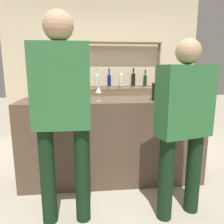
# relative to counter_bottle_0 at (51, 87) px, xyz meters

# --- Properties ---
(ground_plane) EXTENTS (16.00, 16.00, 0.00)m
(ground_plane) POSITION_rel_counter_bottle_0_xyz_m (0.71, -0.07, -1.16)
(ground_plane) COLOR #B2A893
(bar_counter) EXTENTS (2.17, 0.59, 1.02)m
(bar_counter) POSITION_rel_counter_bottle_0_xyz_m (0.71, -0.07, -0.65)
(bar_counter) COLOR brown
(bar_counter) RESTS_ON ground_plane
(back_wall) EXTENTS (3.77, 0.12, 2.80)m
(back_wall) POSITION_rel_counter_bottle_0_xyz_m (0.71, 1.82, 0.24)
(back_wall) COLOR beige
(back_wall) RESTS_ON ground_plane
(back_shelf) EXTENTS (2.25, 0.18, 1.86)m
(back_shelf) POSITION_rel_counter_bottle_0_xyz_m (0.73, 1.64, 0.06)
(back_shelf) COLOR brown
(back_shelf) RESTS_ON ground_plane
(counter_bottle_0) EXTENTS (0.08, 0.08, 0.38)m
(counter_bottle_0) POSITION_rel_counter_bottle_0_xyz_m (0.00, 0.00, 0.00)
(counter_bottle_0) COLOR #0F1956
(counter_bottle_0) RESTS_ON bar_counter
(counter_bottle_1) EXTENTS (0.08, 0.08, 0.33)m
(counter_bottle_1) POSITION_rel_counter_bottle_0_xyz_m (-0.08, 0.04, -0.02)
(counter_bottle_1) COLOR black
(counter_bottle_1) RESTS_ON bar_counter
(counter_bottle_2) EXTENTS (0.08, 0.08, 0.35)m
(counter_bottle_2) POSITION_rel_counter_bottle_0_xyz_m (0.09, -0.25, -0.01)
(counter_bottle_2) COLOR brown
(counter_bottle_2) RESTS_ON bar_counter
(wine_glass) EXTENTS (0.07, 0.07, 0.17)m
(wine_glass) POSITION_rel_counter_bottle_0_xyz_m (0.55, -0.18, -0.02)
(wine_glass) COLOR silver
(wine_glass) RESTS_ON bar_counter
(ice_bucket) EXTENTS (0.22, 0.22, 0.20)m
(ice_bucket) POSITION_rel_counter_bottle_0_xyz_m (1.27, -0.19, -0.05)
(ice_bucket) COLOR black
(ice_bucket) RESTS_ON bar_counter
(customer_right) EXTENTS (0.53, 0.33, 1.63)m
(customer_right) POSITION_rel_counter_bottle_0_xyz_m (1.28, -0.82, -0.22)
(customer_right) COLOR black
(customer_right) RESTS_ON ground_plane
(customer_left) EXTENTS (0.47, 0.24, 1.83)m
(customer_left) POSITION_rel_counter_bottle_0_xyz_m (0.22, -0.81, -0.09)
(customer_left) COLOR black
(customer_left) RESTS_ON ground_plane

